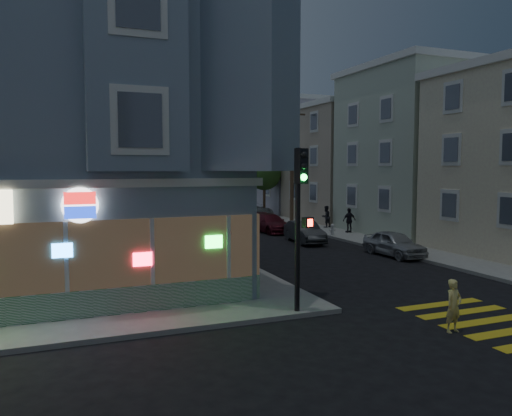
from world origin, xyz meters
TOP-DOWN VIEW (x-y plane):
  - ground at (0.00, 0.00)m, footprint 120.00×120.00m
  - sidewalk_ne at (23.00, 23.00)m, footprint 24.00×42.00m
  - corner_building at (-6.00, 10.98)m, footprint 14.60×14.60m
  - row_house_b at (19.50, 16.00)m, footprint 12.00×8.60m
  - row_house_c at (19.50, 25.00)m, footprint 12.00×8.60m
  - row_house_d at (19.50, 34.00)m, footprint 12.00×8.60m
  - utility_pole at (12.00, 24.00)m, footprint 2.20×0.30m
  - street_tree_near at (12.20, 30.00)m, footprint 3.00×3.00m
  - street_tree_far at (12.20, 38.00)m, footprint 3.00×3.00m
  - running_child at (4.88, -0.63)m, footprint 0.57×0.42m
  - pedestrian_a at (13.00, 20.41)m, footprint 0.88×0.76m
  - pedestrian_b at (13.00, 17.32)m, footprint 0.97×0.44m
  - parked_car_a at (10.70, 9.56)m, footprint 1.59×3.78m
  - parked_car_b at (8.60, 15.25)m, footprint 1.79×4.02m
  - parked_car_c at (8.60, 20.45)m, footprint 2.13×4.47m
  - parked_car_d at (10.70, 29.63)m, footprint 3.05×5.53m
  - traffic_signal at (1.64, 2.18)m, footprint 0.60×0.55m
  - fire_hydrant at (11.30, 16.61)m, footprint 0.42×0.24m

SIDE VIEW (x-z plane):
  - ground at x=0.00m, z-range 0.00..0.00m
  - sidewalk_ne at x=23.00m, z-range 0.00..0.15m
  - fire_hydrant at x=11.30m, z-range 0.17..0.90m
  - parked_car_c at x=8.60m, z-range 0.00..1.26m
  - parked_car_a at x=10.70m, z-range 0.00..1.28m
  - parked_car_b at x=8.60m, z-range 0.00..1.28m
  - running_child at x=4.88m, z-range 0.00..1.45m
  - parked_car_d at x=10.70m, z-range 0.00..1.47m
  - pedestrian_a at x=13.00m, z-range 0.15..1.70m
  - pedestrian_b at x=13.00m, z-range 0.15..1.78m
  - traffic_signal at x=1.64m, z-range 1.01..5.89m
  - street_tree_near at x=12.20m, z-range 1.29..6.59m
  - street_tree_far at x=12.20m, z-range 1.29..6.59m
  - row_house_c at x=19.50m, z-range 0.15..9.15m
  - utility_pole at x=12.00m, z-range 0.30..9.30m
  - row_house_b at x=19.50m, z-range 0.15..10.65m
  - row_house_d at x=19.50m, z-range 0.15..10.65m
  - corner_building at x=-6.00m, z-range 0.12..11.52m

